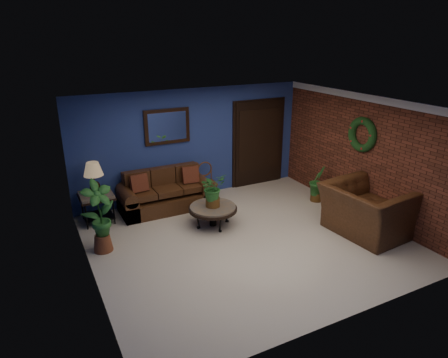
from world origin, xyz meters
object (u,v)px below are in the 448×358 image
sofa (165,195)px  coffee_table (213,209)px  end_table (97,200)px  table_lamp (94,174)px  armchair (367,210)px  side_chair (206,179)px

sofa → coffee_table: bearing=-65.6°
sofa → end_table: size_ratio=2.95×
table_lamp → end_table: bearing=0.0°
coffee_table → table_lamp: size_ratio=1.52×
sofa → armchair: bearing=-43.7°
end_table → armchair: armchair is taller
end_table → table_lamp: 0.55m
sofa → side_chair: bearing=2.3°
table_lamp → side_chair: (2.46, 0.06, -0.53)m
table_lamp → armchair: bearing=-32.6°
coffee_table → table_lamp: bearing=148.8°
armchair → side_chair: bearing=29.6°
sofa → side_chair: 1.04m
end_table → sofa: bearing=1.0°
coffee_table → table_lamp: (-2.01, 1.22, 0.66)m
sofa → coffee_table: 1.37m
sofa → side_chair: size_ratio=2.25×
end_table → armchair: bearing=-32.6°
coffee_table → armchair: armchair is taller
side_chair → armchair: bearing=-51.4°
sofa → side_chair: (1.02, 0.04, 0.20)m
coffee_table → end_table: 2.35m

